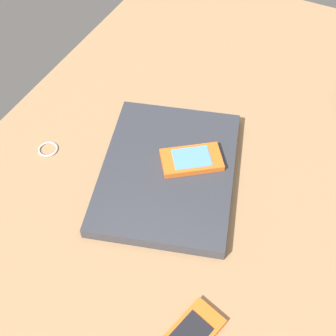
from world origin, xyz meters
The scene contains 4 objects.
desk_surface centered at (0.00, 0.00, 1.50)cm, with size 120.00×80.00×3.00cm, color #9E7751.
laptop_closed centered at (9.65, -2.71, 4.11)cm, with size 31.43×23.92×2.23cm, color #33353D.
cell_phone_on_laptop centered at (6.59, 0.59, 5.85)cm, with size 11.47×12.54×1.31cm.
key_ring centered at (14.53, -26.38, 3.18)cm, with size 3.83×3.83×0.36cm, color silver.
Camera 1 is at (55.94, 20.29, 69.34)cm, focal length 48.26 mm.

